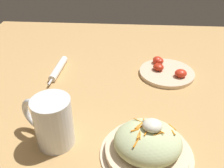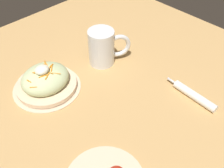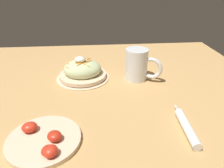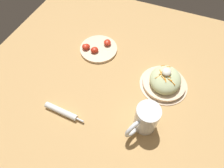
% 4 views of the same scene
% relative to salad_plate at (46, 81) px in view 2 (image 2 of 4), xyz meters
% --- Properties ---
extents(ground_plane, '(1.43, 1.43, 0.00)m').
position_rel_salad_plate_xyz_m(ground_plane, '(0.09, -0.23, -0.03)').
color(ground_plane, tan).
extents(salad_plate, '(0.24, 0.24, 0.11)m').
position_rel_salad_plate_xyz_m(salad_plate, '(0.00, 0.00, 0.00)').
color(salad_plate, beige).
rests_on(salad_plate, ground_plane).
extents(beer_mug, '(0.15, 0.11, 0.14)m').
position_rel_salad_plate_xyz_m(beer_mug, '(0.24, -0.03, 0.03)').
color(beer_mug, white).
rests_on(beer_mug, ground_plane).
extents(napkin_roll, '(0.04, 0.20, 0.03)m').
position_rel_salad_plate_xyz_m(napkin_roll, '(0.33, -0.39, -0.02)').
color(napkin_roll, white).
rests_on(napkin_roll, ground_plane).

